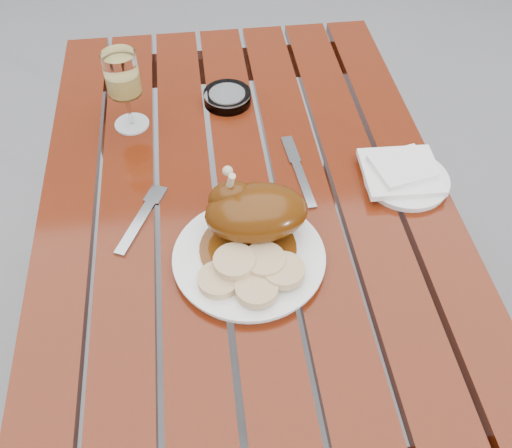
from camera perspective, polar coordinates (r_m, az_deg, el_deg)
The scene contains 11 objects.
ground at distance 1.75m, azimuth -0.81°, elevation -13.87°, with size 60.00×60.00×0.00m, color slate.
table at distance 1.43m, azimuth -0.96°, elevation -6.90°, with size 0.80×1.20×0.75m, color maroon.
dinner_plate at distance 1.01m, azimuth -0.70°, elevation -3.45°, with size 0.27×0.27×0.02m, color white.
roast_duck at distance 1.00m, azimuth -0.36°, elevation 1.18°, with size 0.20×0.19×0.13m.
bread_dumplings at distance 0.96m, azimuth -0.45°, elevation -4.84°, with size 0.18×0.12×0.03m.
wine_glass at distance 1.26m, azimuth -12.94°, elevation 12.82°, with size 0.08×0.08×0.18m, color #F6D970.
side_plate at distance 1.18m, azimuth 14.75°, elevation 4.30°, with size 0.17×0.17×0.01m, color white.
napkin at distance 1.18m, azimuth 14.28°, elevation 5.07°, with size 0.15×0.14×0.01m, color white.
ashtray at distance 1.34m, azimuth -2.89°, elevation 12.53°, with size 0.11×0.11×0.03m, color #B2B7BC.
fork at distance 1.09m, azimuth -11.62°, elevation 0.22°, with size 0.02×0.17×0.01m, color gray.
knife at distance 1.16m, azimuth 4.49°, elevation 4.83°, with size 0.02×0.18×0.01m, color gray.
Camera 1 is at (-0.08, -0.81, 1.55)m, focal length 40.00 mm.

